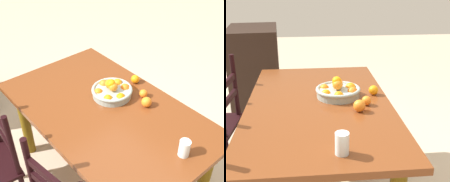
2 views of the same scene
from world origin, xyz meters
TOP-DOWN VIEW (x-y plane):
  - ground_plane at (0.00, 0.00)m, footprint 12.00×12.00m
  - dining_table at (0.00, 0.00)m, footprint 1.55×0.91m
  - fruit_bowl at (0.09, -0.13)m, footprint 0.30×0.30m
  - orange_loose_0 at (-0.07, -0.29)m, footprint 0.06×0.06m
  - orange_loose_1 at (-0.16, -0.23)m, footprint 0.07×0.07m
  - orange_loose_2 at (0.10, -0.37)m, footprint 0.07×0.07m
  - drinking_glass at (-0.62, -0.08)m, footprint 0.07×0.07m

SIDE VIEW (x-z plane):
  - ground_plane at x=0.00m, z-range 0.00..0.00m
  - dining_table at x=0.00m, z-range 0.25..0.97m
  - orange_loose_0 at x=-0.07m, z-range 0.72..0.78m
  - orange_loose_2 at x=0.10m, z-range 0.72..0.79m
  - orange_loose_1 at x=-0.16m, z-range 0.72..0.79m
  - fruit_bowl at x=0.09m, z-range 0.69..0.83m
  - drinking_glass at x=-0.62m, z-range 0.72..0.83m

